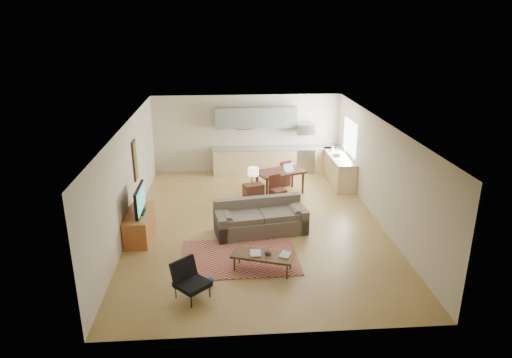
{
  "coord_description": "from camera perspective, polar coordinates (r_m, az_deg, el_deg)",
  "views": [
    {
      "loc": [
        -0.83,
        -11.01,
        5.16
      ],
      "look_at": [
        0.0,
        0.3,
        1.15
      ],
      "focal_mm": 32.0,
      "sensor_mm": 36.0,
      "label": 1
    }
  ],
  "objects": [
    {
      "name": "book_b",
      "position": [
        9.89,
        3.07,
        -9.31
      ],
      "size": [
        0.45,
        0.47,
        0.02
      ],
      "primitive_type": "imported",
      "rotation": [
        0.0,
        0.0,
        -0.43
      ],
      "color": "navy",
      "rests_on": "coffee_table"
    },
    {
      "name": "dining_table",
      "position": [
        14.1,
        3.03,
        -0.41
      ],
      "size": [
        1.67,
        1.34,
        0.74
      ],
      "primitive_type": null,
      "rotation": [
        0.0,
        0.0,
        0.4
      ],
      "color": "#381B14",
      "rests_on": "floor"
    },
    {
      "name": "dining_chair_near",
      "position": [
        13.36,
        2.76,
        -1.33
      ],
      "size": [
        0.55,
        0.56,
        0.84
      ],
      "primitive_type": null,
      "rotation": [
        0.0,
        0.0,
        0.49
      ],
      "color": "#381B14",
      "rests_on": "floor"
    },
    {
      "name": "sofa",
      "position": [
        11.54,
        0.59,
        -4.82
      ],
      "size": [
        2.52,
        1.41,
        0.83
      ],
      "primitive_type": null,
      "rotation": [
        0.0,
        0.0,
        0.16
      ],
      "color": "#5F5649",
      "rests_on": "floor"
    },
    {
      "name": "tv_credenza",
      "position": [
        11.66,
        -14.34,
        -5.62
      ],
      "size": [
        0.56,
        1.45,
        0.67
      ],
      "primitive_type": null,
      "color": "#985023",
      "rests_on": "floor"
    },
    {
      "name": "book_a",
      "position": [
        9.88,
        -0.74,
        -9.28
      ],
      "size": [
        0.26,
        0.33,
        0.03
      ],
      "primitive_type": "imported",
      "rotation": [
        0.0,
        0.0,
        -0.04
      ],
      "color": "maroon",
      "rests_on": "coffee_table"
    },
    {
      "name": "kitchen_range",
      "position": [
        16.15,
        6.09,
        2.42
      ],
      "size": [
        0.62,
        0.62,
        0.9
      ],
      "primitive_type": "cube",
      "color": "#A5A8AD",
      "rests_on": "ground"
    },
    {
      "name": "dining_chair_far",
      "position": [
        14.8,
        3.28,
        0.83
      ],
      "size": [
        0.57,
        0.57,
        0.87
      ],
      "primitive_type": null,
      "rotation": [
        0.0,
        0.0,
        3.61
      ],
      "color": "#381B14",
      "rests_on": "floor"
    },
    {
      "name": "kitchen_counter_right",
      "position": [
        15.25,
        10.3,
        1.2
      ],
      "size": [
        0.64,
        2.26,
        0.92
      ],
      "primitive_type": null,
      "color": "tan",
      "rests_on": "ground"
    },
    {
      "name": "room",
      "position": [
        11.68,
        0.11,
        0.43
      ],
      "size": [
        9.0,
        9.0,
        9.0
      ],
      "color": "olive",
      "rests_on": "ground"
    },
    {
      "name": "upper_cabinets",
      "position": [
        15.71,
        0.02,
        7.69
      ],
      "size": [
        2.8,
        0.34,
        0.7
      ],
      "primitive_type": "cube",
      "color": "slate",
      "rests_on": "room"
    },
    {
      "name": "triptych",
      "position": [
        15.87,
        -1.47,
        7.07
      ],
      "size": [
        1.7,
        0.04,
        0.5
      ],
      "primitive_type": null,
      "color": "beige",
      "rests_on": "room"
    },
    {
      "name": "coffee_table",
      "position": [
        9.97,
        0.82,
        -10.38
      ],
      "size": [
        1.42,
        0.93,
        0.4
      ],
      "primitive_type": null,
      "rotation": [
        0.0,
        0.0,
        -0.33
      ],
      "color": "#432916",
      "rests_on": "floor"
    },
    {
      "name": "console_table",
      "position": [
        13.25,
        -0.33,
        -1.94
      ],
      "size": [
        0.64,
        0.54,
        0.64
      ],
      "primitive_type": null,
      "rotation": [
        0.0,
        0.0,
        0.37
      ],
      "color": "#381B14",
      "rests_on": "floor"
    },
    {
      "name": "window_right",
      "position": [
        15.02,
        11.66,
        5.17
      ],
      "size": [
        0.02,
        1.4,
        1.05
      ],
      "primitive_type": "cube",
      "color": "white",
      "rests_on": "room"
    },
    {
      "name": "armchair",
      "position": [
        9.1,
        -7.97,
        -12.5
      ],
      "size": [
        0.92,
        0.92,
        0.75
      ],
      "primitive_type": null,
      "rotation": [
        0.0,
        0.0,
        0.75
      ],
      "color": "black",
      "rests_on": "floor"
    },
    {
      "name": "tv",
      "position": [
        11.39,
        -14.34,
        -2.55
      ],
      "size": [
        0.11,
        1.12,
        0.67
      ],
      "primitive_type": null,
      "color": "black",
      "rests_on": "tv_credenza"
    },
    {
      "name": "wall_art_left",
      "position": [
        12.67,
        -14.85,
        2.25
      ],
      "size": [
        0.06,
        0.42,
        1.1
      ],
      "primitive_type": null,
      "color": "olive",
      "rests_on": "room"
    },
    {
      "name": "rug",
      "position": [
        10.55,
        -2.08,
        -9.76
      ],
      "size": [
        2.69,
        1.9,
        0.02
      ],
      "primitive_type": "cube",
      "rotation": [
        0.0,
        0.0,
        0.03
      ],
      "color": "maroon",
      "rests_on": "floor"
    },
    {
      "name": "vase",
      "position": [
        9.86,
        1.5,
        -8.93
      ],
      "size": [
        0.16,
        0.16,
        0.16
      ],
      "primitive_type": "imported",
      "rotation": [
        0.0,
        0.0,
        -0.04
      ],
      "color": "black",
      "rests_on": "coffee_table"
    },
    {
      "name": "kitchen_microwave",
      "position": [
        15.88,
        6.21,
        6.23
      ],
      "size": [
        0.62,
        0.4,
        0.35
      ],
      "primitive_type": "cube",
      "color": "#A5A8AD",
      "rests_on": "room"
    },
    {
      "name": "kitchen_counter_back",
      "position": [
        15.99,
        2.2,
        2.38
      ],
      "size": [
        4.26,
        0.64,
        0.92
      ],
      "primitive_type": null,
      "color": "tan",
      "rests_on": "ground"
    },
    {
      "name": "table_lamp",
      "position": [
        13.05,
        -0.34,
        0.41
      ],
      "size": [
        0.4,
        0.4,
        0.51
      ],
      "primitive_type": null,
      "rotation": [
        0.0,
        0.0,
        0.35
      ],
      "color": "beige",
      "rests_on": "console_table"
    },
    {
      "name": "soap_bottle",
      "position": [
        15.57,
        9.58,
        3.77
      ],
      "size": [
        0.09,
        0.09,
        0.19
      ],
      "primitive_type": "imported",
      "rotation": [
        0.0,
        0.0,
        0.03
      ],
      "color": "beige",
      "rests_on": "kitchen_counter_right"
    },
    {
      "name": "laptop",
      "position": [
        13.89,
        4.31,
        1.37
      ],
      "size": [
        0.38,
        0.33,
        0.23
      ],
      "primitive_type": null,
      "rotation": [
        0.0,
        0.0,
        0.39
      ],
      "color": "#A5A8AD",
      "rests_on": "dining_table"
    }
  ]
}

